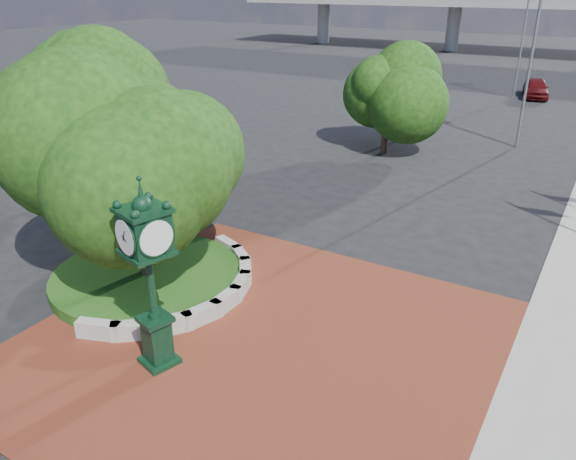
{
  "coord_description": "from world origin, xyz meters",
  "views": [
    {
      "loc": [
        7.19,
        -11.47,
        9.1
      ],
      "look_at": [
        -0.53,
        1.5,
        2.33
      ],
      "focal_mm": 35.0,
      "sensor_mm": 36.0,
      "label": 1
    }
  ],
  "objects_px": {
    "parked_car": "(536,88)",
    "street_lamp_near": "(537,50)",
    "post_clock": "(149,269)",
    "street_lamp_far": "(526,33)"
  },
  "relations": [
    {
      "from": "street_lamp_near",
      "to": "street_lamp_far",
      "type": "xyz_separation_m",
      "value": [
        -3.12,
        15.71,
        -0.35
      ]
    },
    {
      "from": "post_clock",
      "to": "parked_car",
      "type": "bearing_deg",
      "value": 86.84
    },
    {
      "from": "street_lamp_far",
      "to": "street_lamp_near",
      "type": "bearing_deg",
      "value": -78.78
    },
    {
      "from": "post_clock",
      "to": "parked_car",
      "type": "height_order",
      "value": "post_clock"
    },
    {
      "from": "parked_car",
      "to": "street_lamp_near",
      "type": "relative_size",
      "value": 0.49
    },
    {
      "from": "parked_car",
      "to": "street_lamp_near",
      "type": "distance_m",
      "value": 17.53
    },
    {
      "from": "parked_car",
      "to": "street_lamp_far",
      "type": "bearing_deg",
      "value": -152.98
    },
    {
      "from": "parked_car",
      "to": "street_lamp_far",
      "type": "relative_size",
      "value": 0.52
    },
    {
      "from": "post_clock",
      "to": "street_lamp_far",
      "type": "height_order",
      "value": "street_lamp_far"
    },
    {
      "from": "parked_car",
      "to": "street_lamp_far",
      "type": "xyz_separation_m",
      "value": [
        -1.29,
        -1.07,
        4.38
      ]
    }
  ]
}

